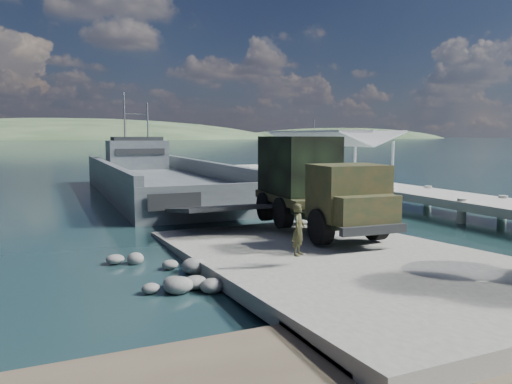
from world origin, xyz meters
name	(u,v)px	position (x,y,z in m)	size (l,w,h in m)	color
ground	(324,261)	(0.00, 0.00, 0.00)	(1400.00, 1400.00, 0.00)	#173939
boat_ramp	(338,261)	(0.00, -1.00, 0.25)	(10.00, 18.00, 0.50)	slate
shoreline_rocks	(164,276)	(-6.20, 0.50, 0.00)	(3.20, 5.60, 0.90)	#5D5D5A
distant_headlands	(91,139)	(50.00, 560.00, 0.00)	(1000.00, 240.00, 48.00)	#32462C
pier	(338,174)	(13.00, 18.77, 1.60)	(6.40, 44.00, 6.10)	#98978F
landing_craft	(158,185)	(-0.94, 23.82, 0.79)	(8.85, 32.78, 9.69)	#4A5157
military_truck	(313,183)	(1.74, 3.84, 2.64)	(3.58, 9.47, 4.31)	black
soldier	(298,241)	(-2.23, -1.95, 1.37)	(0.64, 0.42, 1.74)	#24331C
sailboat_near	(319,179)	(16.97, 28.15, 0.31)	(2.36, 4.90, 5.75)	silver
sailboat_far	(315,173)	(20.23, 34.51, 0.37)	(3.63, 5.96, 7.00)	silver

